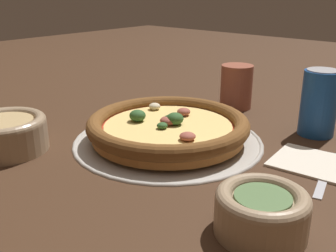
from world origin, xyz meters
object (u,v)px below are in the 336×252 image
object	(u,v)px
pizza	(168,127)
bowl_near	(5,132)
pizza_tray	(168,140)
beverage_can	(319,103)
drinking_cup	(236,87)
fork	(326,170)
napkin	(326,165)
bowl_far	(262,210)

from	to	relation	value
pizza	bowl_near	world-z (taller)	bowl_near
pizza_tray	beverage_can	world-z (taller)	beverage_can
drinking_cup	fork	xyz separation A→B (m)	(-0.28, 0.19, -0.05)
napkin	beverage_can	distance (m)	0.16
bowl_near	napkin	size ratio (longest dim) A/B	0.82
pizza	bowl_near	xyz separation A→B (m)	(0.18, 0.21, 0.00)
pizza	bowl_near	distance (m)	0.28
fork	bowl_near	bearing A→B (deg)	109.01
beverage_can	napkin	bearing A→B (deg)	118.03
napkin	fork	world-z (taller)	napkin
bowl_far	beverage_can	bearing A→B (deg)	-77.71
drinking_cup	beverage_can	distance (m)	0.21
pizza_tray	pizza	distance (m)	0.02
drinking_cup	napkin	xyz separation A→B (m)	(-0.28, 0.18, -0.05)
drinking_cup	beverage_can	size ratio (longest dim) A/B	0.79
bowl_near	drinking_cup	world-z (taller)	drinking_cup
pizza	napkin	bearing A→B (deg)	-162.05
beverage_can	fork	bearing A→B (deg)	117.82
pizza_tray	pizza	xyz separation A→B (m)	(0.00, -0.00, 0.02)
pizza	bowl_far	size ratio (longest dim) A/B	2.72
bowl_far	napkin	distance (m)	0.22
pizza_tray	fork	distance (m)	0.27
bowl_near	pizza_tray	bearing A→B (deg)	-130.53
bowl_near	bowl_far	bearing A→B (deg)	-170.51
drinking_cup	bowl_far	bearing A→B (deg)	125.47
pizza	beverage_can	world-z (taller)	beverage_can
bowl_far	fork	size ratio (longest dim) A/B	0.64
drinking_cup	fork	bearing A→B (deg)	146.11
pizza_tray	bowl_near	distance (m)	0.28
pizza	bowl_far	world-z (taller)	pizza
bowl_far	fork	xyz separation A→B (m)	(0.00, -0.21, -0.03)
drinking_cup	fork	world-z (taller)	drinking_cup
napkin	beverage_can	world-z (taller)	beverage_can
bowl_near	beverage_can	distance (m)	0.56
pizza_tray	pizza	world-z (taller)	pizza
fork	beverage_can	world-z (taller)	beverage_can
bowl_near	beverage_can	world-z (taller)	beverage_can
bowl_far	fork	distance (m)	0.21
napkin	fork	distance (m)	0.01
bowl_far	drinking_cup	world-z (taller)	drinking_cup
fork	beverage_can	xyz separation A→B (m)	(0.08, -0.14, 0.06)
pizza_tray	beverage_can	distance (m)	0.29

